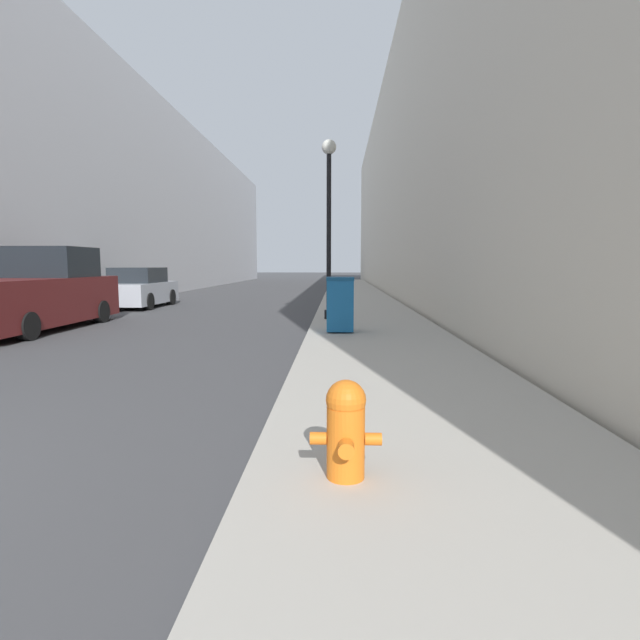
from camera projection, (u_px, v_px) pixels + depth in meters
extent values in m
cube|color=#ADA89E|center=(360.00, 303.00, 20.61)|extent=(3.20, 60.00, 0.15)
cube|color=#BCBCC1|center=(67.00, 200.00, 28.57)|extent=(12.00, 60.00, 10.71)
cube|color=beige|center=(494.00, 180.00, 27.58)|extent=(12.00, 60.00, 12.63)
cylinder|color=orange|center=(346.00, 442.00, 3.58)|extent=(0.27, 0.27, 0.52)
sphere|color=orange|center=(346.00, 400.00, 3.54)|extent=(0.29, 0.29, 0.29)
cylinder|color=orange|center=(346.00, 388.00, 3.53)|extent=(0.08, 0.08, 0.06)
cylinder|color=orange|center=(346.00, 449.00, 3.38)|extent=(0.11, 0.12, 0.11)
cylinder|color=orange|center=(318.00, 438.00, 3.58)|extent=(0.12, 0.09, 0.09)
cylinder|color=orange|center=(373.00, 439.00, 3.57)|extent=(0.12, 0.09, 0.09)
cube|color=#19609E|center=(340.00, 306.00, 11.28)|extent=(0.60, 0.63, 1.13)
cube|color=navy|center=(340.00, 279.00, 11.22)|extent=(0.62, 0.65, 0.08)
cylinder|color=black|center=(329.00, 327.00, 11.62)|extent=(0.05, 0.16, 0.16)
cylinder|color=black|center=(351.00, 327.00, 11.60)|extent=(0.05, 0.16, 0.16)
cylinder|color=black|center=(329.00, 314.00, 14.04)|extent=(0.24, 0.24, 0.25)
cylinder|color=black|center=(329.00, 237.00, 13.80)|extent=(0.13, 0.13, 4.54)
sphere|color=silver|center=(329.00, 147.00, 13.53)|extent=(0.40, 0.40, 0.40)
cube|color=#561919|center=(32.00, 301.00, 12.68)|extent=(2.03, 5.53, 1.15)
cube|color=black|center=(51.00, 262.00, 13.53)|extent=(1.87, 1.77, 0.82)
cylinder|color=black|center=(37.00, 311.00, 14.46)|extent=(0.24, 0.64, 0.64)
cylinder|color=black|center=(101.00, 312.00, 14.39)|extent=(0.24, 0.64, 0.64)
cylinder|color=black|center=(27.00, 326.00, 10.99)|extent=(0.24, 0.64, 0.64)
cube|color=#A3A8B2|center=(139.00, 293.00, 19.54)|extent=(1.80, 4.10, 0.80)
cube|color=#1E2328|center=(138.00, 275.00, 19.47)|extent=(1.58, 2.13, 0.59)
cylinder|color=black|center=(132.00, 297.00, 20.82)|extent=(0.24, 0.64, 0.64)
cylinder|color=black|center=(171.00, 297.00, 20.76)|extent=(0.24, 0.64, 0.64)
cylinder|color=black|center=(104.00, 301.00, 18.38)|extent=(0.24, 0.64, 0.64)
cylinder|color=black|center=(148.00, 301.00, 18.32)|extent=(0.24, 0.64, 0.64)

